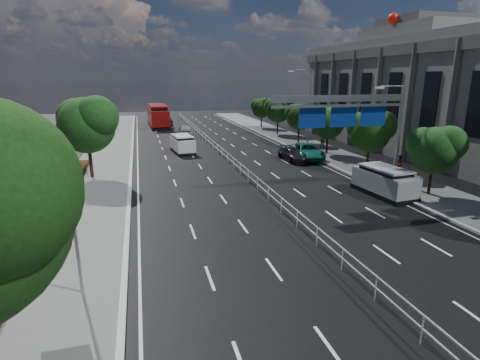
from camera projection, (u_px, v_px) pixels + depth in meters
name	position (u px, v px, depth m)	size (l,w,h in m)	color
ground	(332.00, 261.00, 16.85)	(160.00, 160.00, 0.00)	black
sidewalk_near	(54.00, 297.00, 13.96)	(5.00, 140.00, 0.14)	slate
kerb_near	(124.00, 288.00, 14.58)	(0.25, 140.00, 0.15)	silver
median_fence	(223.00, 154.00, 37.67)	(0.05, 85.00, 1.02)	silver
hedge_near	(34.00, 241.00, 18.09)	(1.00, 36.00, 0.44)	black
toilet_sign	(60.00, 224.00, 13.33)	(1.62, 0.18, 4.34)	gray
overhead_gantry	(354.00, 113.00, 26.41)	(10.24, 0.38, 7.45)	gray
streetlight_far	(307.00, 103.00, 42.30)	(2.78, 2.40, 9.00)	gray
civic_hall	(432.00, 94.00, 41.60)	(14.40, 36.00, 14.35)	slate
near_tree_back	(87.00, 122.00, 29.38)	(4.84, 4.51, 6.69)	black
far_tree_c	(435.00, 148.00, 25.25)	(3.52, 3.28, 4.94)	black
far_tree_d	(371.00, 129.00, 32.16)	(3.85, 3.59, 5.34)	black
far_tree_e	(329.00, 121.00, 39.18)	(3.63, 3.38, 5.13)	black
far_tree_f	(300.00, 115.00, 46.19)	(3.52, 3.28, 5.02)	black
far_tree_g	(278.00, 108.00, 53.10)	(3.96, 3.69, 5.45)	black
far_tree_h	(262.00, 107.00, 60.17)	(3.41, 3.18, 4.91)	black
white_minivan	(182.00, 144.00, 40.93)	(2.42, 4.66, 1.94)	black
red_bus	(158.00, 115.00, 63.01)	(3.18, 12.08, 3.59)	black
near_car_silver	(185.00, 130.00, 53.84)	(1.73, 4.31, 1.47)	#9EA0A5
near_car_dark	(166.00, 122.00, 63.53)	(1.53, 4.38, 1.44)	black
silver_minivan	(384.00, 181.00, 26.12)	(2.45, 4.95, 1.99)	black
parked_car_teal	(307.00, 151.00, 37.96)	(2.55, 5.54, 1.54)	#16665B
parked_car_dark	(293.00, 155.00, 36.93)	(1.78, 4.37, 1.27)	black
pedestrian_a	(399.00, 166.00, 30.66)	(0.64, 0.42, 1.75)	gray
pedestrian_b	(322.00, 141.00, 43.00)	(0.79, 0.61, 1.62)	gray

